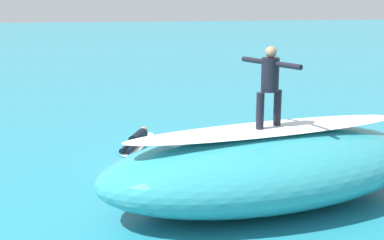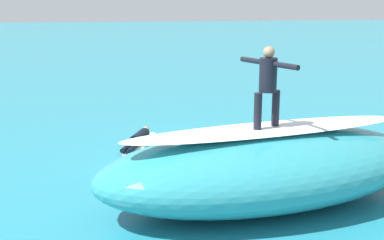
{
  "view_description": "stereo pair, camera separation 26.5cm",
  "coord_description": "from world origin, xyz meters",
  "views": [
    {
      "loc": [
        2.31,
        12.76,
        4.33
      ],
      "look_at": [
        0.53,
        0.69,
        1.26
      ],
      "focal_mm": 48.65,
      "sensor_mm": 36.0,
      "label": 1
    },
    {
      "loc": [
        2.05,
        12.79,
        4.33
      ],
      "look_at": [
        0.53,
        0.69,
        1.26
      ],
      "focal_mm": 48.65,
      "sensor_mm": 36.0,
      "label": 2
    }
  ],
  "objects": [
    {
      "name": "foam_patch_mid",
      "position": [
        1.05,
        1.53,
        0.08
      ],
      "size": [
        1.24,
        1.12,
        0.17
      ],
      "primitive_type": "ellipsoid",
      "rotation": [
        0.0,
        0.0,
        2.77
      ],
      "color": "white",
      "rests_on": "ground_plane"
    },
    {
      "name": "wave_foam_lip",
      "position": [
        -0.71,
        2.95,
        1.59
      ],
      "size": [
        6.18,
        2.38,
        0.08
      ],
      "primitive_type": "ellipsoid",
      "rotation": [
        0.0,
        0.0,
        0.21
      ],
      "color": "white",
      "rests_on": "wave_crest"
    },
    {
      "name": "surfboard_paddling",
      "position": [
        1.76,
        -1.57,
        0.04
      ],
      "size": [
        1.39,
        2.46,
        0.08
      ],
      "primitive_type": "ellipsoid",
      "rotation": [
        0.0,
        0.0,
        -1.94
      ],
      "color": "silver",
      "rests_on": "ground_plane"
    },
    {
      "name": "surfboard_riding",
      "position": [
        -0.69,
        2.95,
        1.59
      ],
      "size": [
        2.0,
        1.39,
        0.07
      ],
      "primitive_type": "ellipsoid",
      "rotation": [
        0.0,
        0.0,
        0.51
      ],
      "color": "#33B2D1",
      "rests_on": "wave_crest"
    },
    {
      "name": "surfer_paddling",
      "position": [
        1.81,
        -1.45,
        0.22
      ],
      "size": [
        0.86,
        1.73,
        0.32
      ],
      "rotation": [
        0.0,
        0.0,
        -1.94
      ],
      "color": "black",
      "rests_on": "surfboard_paddling"
    },
    {
      "name": "foam_patch_near",
      "position": [
        -2.4,
        0.69,
        0.08
      ],
      "size": [
        0.68,
        0.78,
        0.16
      ],
      "primitive_type": "ellipsoid",
      "rotation": [
        0.0,
        0.0,
        1.14
      ],
      "color": "white",
      "rests_on": "ground_plane"
    },
    {
      "name": "surfer_riding",
      "position": [
        -0.69,
        2.95,
        2.58
      ],
      "size": [
        0.85,
        1.4,
        1.63
      ],
      "rotation": [
        0.0,
        0.0,
        0.51
      ],
      "color": "black",
      "rests_on": "surfboard_riding"
    },
    {
      "name": "ground_plane",
      "position": [
        0.0,
        0.0,
        0.0
      ],
      "size": [
        120.0,
        120.0,
        0.0
      ],
      "primitive_type": "plane",
      "color": "teal"
    },
    {
      "name": "wave_crest",
      "position": [
        -0.71,
        2.95,
        0.78
      ],
      "size": [
        7.67,
        4.64,
        1.55
      ],
      "primitive_type": "ellipsoid",
      "rotation": [
        0.0,
        0.0,
        0.21
      ],
      "color": "teal",
      "rests_on": "ground_plane"
    }
  ]
}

